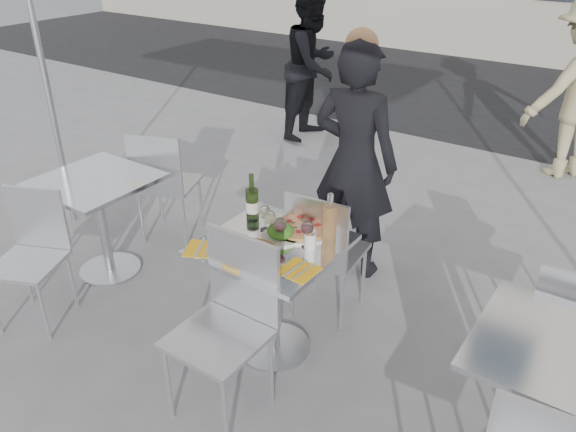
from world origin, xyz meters
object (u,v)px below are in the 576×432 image
Objects in this scene: wineglass_red_a at (280,226)px; wine_bottle at (252,203)px; side_chair_rfar at (572,323)px; salad_plate at (280,232)px; napkin_left at (203,249)px; pizza_far at (303,227)px; carafe at (329,222)px; chair_near at (230,313)px; pizza_near at (249,255)px; chair_far at (323,246)px; wineglass_white_b at (270,218)px; napkin_right at (299,270)px; main_table at (273,275)px; side_table_left at (99,206)px; woman_diner at (355,162)px; pedestrian_a at (313,65)px; sugar_shaker at (310,239)px; side_table_right at (554,386)px; wineglass_red_b at (307,229)px; side_chair_lfar at (163,179)px; wineglass_white_a at (265,213)px; side_chair_lnear at (33,245)px.

wine_bottle is at bearing 156.43° from wineglass_red_a.
side_chair_rfar is 3.86× the size of salad_plate.
napkin_left is at bearing 24.21° from side_chair_rfar.
carafe reaches higher than pizza_far.
chair_near is 3.28× the size of wine_bottle.
pizza_near reaches higher than napkin_left.
wineglass_red_a reaches higher than side_chair_rfar.
chair_near reaches higher than chair_far.
wineglass_red_a is 0.43m from napkin_left.
napkin_right is at bearing -32.20° from wineglass_white_b.
main_table is 1.00× the size of side_table_left.
woman_diner reaches higher than napkin_right.
pizza_far reaches higher than side_table_left.
pedestrian_a reaches higher than wineglass_white_b.
side_table_left is 1.48m from wineglass_white_b.
sugar_shaker is at bearing -9.14° from wine_bottle.
pizza_far is at bearing 75.18° from main_table.
woman_diner reaches higher than side_table_right.
pedestrian_a is at bearing 121.44° from pizza_far.
pizza_far is at bearing 54.00° from wineglass_white_b.
pizza_far is 0.21m from wineglass_red_b.
pizza_far is 0.42m from napkin_right.
side_chair_lfar is at bearing 159.96° from wineglass_white_b.
wineglass_white_a is at bearing 154.70° from wineglass_red_a.
wineglass_red_a is at bearing -157.54° from wineglass_red_b.
side_chair_rfar is 1.48m from pizza_far.
pizza_far is at bearing 130.34° from wineglass_red_b.
wineglass_white_a is at bearing -165.08° from carafe.
carafe reaches higher than napkin_right.
wineglass_red_b is 0.26m from napkin_right.
pedestrian_a reaches higher than wineglass_red_a.
woman_diner is 1.02m from wineglass_red_b.
wineglass_white_b is (1.40, -0.51, 0.31)m from side_chair_lfar.
wine_bottle is at bearing 156.35° from wineglass_white_b.
chair_near is at bearing -77.79° from wineglass_white_b.
side_table_right is 2.30× the size of pizza_near.
salad_plate is (-1.47, -0.49, 0.28)m from side_chair_rfar.
salad_plate reaches higher than pizza_far.
wineglass_red_b is at bearing 140.92° from side_chair_lfar.
wineglass_white_b is (-1.56, 0.06, 0.32)m from side_table_right.
wineglass_red_b is at bearing -49.66° from pizza_far.
wineglass_white_b is (-0.04, 0.24, 0.10)m from pizza_near.
chair_far is 0.54× the size of woman_diner.
side_table_left is 1.61m from chair_near.
side_chair_lnear is at bearing -165.60° from pizza_near.
chair_near is at bearing -72.33° from wineglass_white_a.
sugar_shaker is at bearing 141.01° from side_chair_lfar.
chair_near reaches higher than wineglass_white_b.
wineglass_red_b is (-0.07, -0.11, -0.01)m from carafe.
sugar_shaker is (-1.30, 0.07, 0.26)m from side_table_right.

